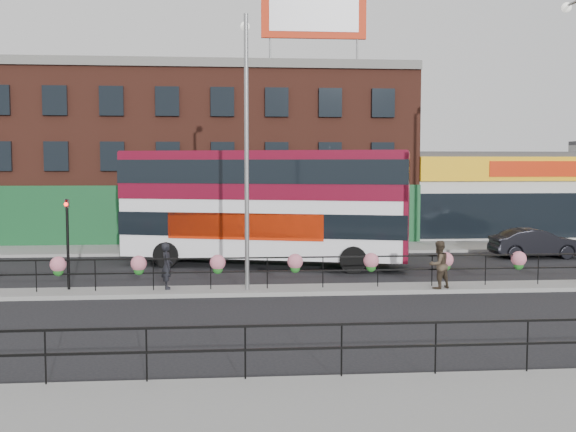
{
  "coord_description": "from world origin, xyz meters",
  "views": [
    {
      "loc": [
        -2.28,
        -23.68,
        4.56
      ],
      "look_at": [
        0.0,
        3.0,
        2.5
      ],
      "focal_mm": 42.0,
      "sensor_mm": 36.0,
      "label": 1
    }
  ],
  "objects": [
    {
      "name": "ground",
      "position": [
        0.0,
        0.0,
        0.0
      ],
      "size": [
        120.0,
        120.0,
        0.0
      ],
      "primitive_type": "plane",
      "color": "black",
      "rests_on": "ground"
    },
    {
      "name": "south_pavement",
      "position": [
        0.0,
        -12.0,
        0.07
      ],
      "size": [
        60.0,
        4.0,
        0.15
      ],
      "primitive_type": "cube",
      "color": "gray",
      "rests_on": "ground"
    },
    {
      "name": "north_pavement",
      "position": [
        0.0,
        12.0,
        0.07
      ],
      "size": [
        60.0,
        4.0,
        0.15
      ],
      "primitive_type": "cube",
      "color": "gray",
      "rests_on": "ground"
    },
    {
      "name": "median",
      "position": [
        0.0,
        0.0,
        0.07
      ],
      "size": [
        60.0,
        1.6,
        0.15
      ],
      "primitive_type": "cube",
      "color": "gray",
      "rests_on": "ground"
    },
    {
      "name": "yellow_line_inner",
      "position": [
        0.0,
        -9.7,
        0.01
      ],
      "size": [
        60.0,
        0.1,
        0.01
      ],
      "primitive_type": "cube",
      "color": "gold",
      "rests_on": "ground"
    },
    {
      "name": "yellow_line_outer",
      "position": [
        0.0,
        -9.88,
        0.01
      ],
      "size": [
        60.0,
        0.1,
        0.01
      ],
      "primitive_type": "cube",
      "color": "gold",
      "rests_on": "ground"
    },
    {
      "name": "brick_building",
      "position": [
        -4.0,
        19.96,
        5.13
      ],
      "size": [
        25.0,
        12.21,
        10.3
      ],
      "color": "brown",
      "rests_on": "ground"
    },
    {
      "name": "supermarket",
      "position": [
        16.0,
        19.9,
        2.65
      ],
      "size": [
        15.0,
        12.25,
        5.3
      ],
      "color": "silver",
      "rests_on": "ground"
    },
    {
      "name": "billboard",
      "position": [
        2.5,
        14.99,
        13.18
      ],
      "size": [
        6.0,
        0.29,
        4.4
      ],
      "color": "red",
      "rests_on": "brick_building"
    },
    {
      "name": "median_railing",
      "position": [
        -0.0,
        0.0,
        1.05
      ],
      "size": [
        30.04,
        0.56,
        1.23
      ],
      "color": "black",
      "rests_on": "median"
    },
    {
      "name": "south_railing",
      "position": [
        -2.0,
        -10.1,
        0.96
      ],
      "size": [
        20.04,
        0.05,
        1.12
      ],
      "color": "black",
      "rests_on": "south_pavement"
    },
    {
      "name": "double_decker_bus",
      "position": [
        -0.71,
        6.36,
        3.17
      ],
      "size": [
        13.06,
        6.33,
        5.16
      ],
      "color": "white",
      "rests_on": "ground"
    },
    {
      "name": "car",
      "position": [
        12.58,
        7.84,
        0.71
      ],
      "size": [
        1.72,
        4.41,
        1.43
      ],
      "primitive_type": "imported",
      "rotation": [
        0.0,
        0.0,
        1.55
      ],
      "color": "black",
      "rests_on": "ground"
    },
    {
      "name": "pedestrian_a",
      "position": [
        -4.54,
        0.2,
        0.97
      ],
      "size": [
        0.73,
        0.59,
        1.64
      ],
      "primitive_type": "imported",
      "rotation": [
        0.0,
        0.0,
        1.74
      ],
      "color": "black",
      "rests_on": "median"
    },
    {
      "name": "pedestrian_b",
      "position": [
        5.07,
        -0.54,
        1.0
      ],
      "size": [
        1.33,
        1.29,
        1.71
      ],
      "primitive_type": "imported",
      "rotation": [
        0.0,
        0.0,
        3.59
      ],
      "color": "#413427",
      "rests_on": "median"
    },
    {
      "name": "lamp_column_west",
      "position": [
        -1.72,
        0.09,
        5.83
      ],
      "size": [
        0.34,
        1.68,
        9.59
      ],
      "color": "gray",
      "rests_on": "median"
    },
    {
      "name": "traffic_light_median",
      "position": [
        -8.0,
        0.39,
        2.47
      ],
      "size": [
        0.15,
        0.28,
        3.65
      ],
      "color": "black",
      "rests_on": "median"
    }
  ]
}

